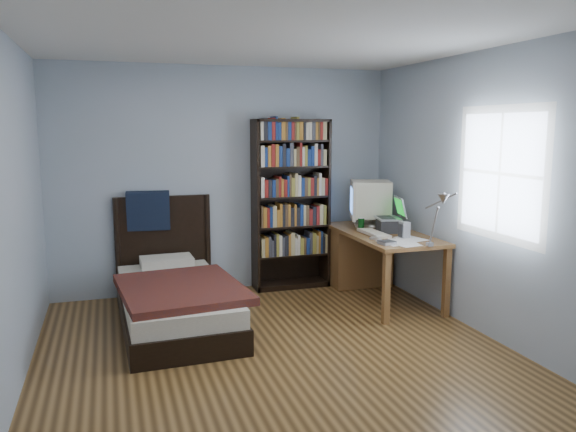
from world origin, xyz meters
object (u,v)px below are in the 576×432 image
object	(u,v)px
keyboard	(374,233)
bookshelf	(291,204)
laptop	(389,222)
desk_lamp	(442,204)
soda_can	(361,224)
crt_monitor	(369,200)
bed	(174,295)
desk	(364,253)
speaker	(404,230)

from	to	relation	value
keyboard	bookshelf	bearing A→B (deg)	126.30
laptop	keyboard	xyz separation A→B (m)	(-0.22, -0.09, -0.09)
desk_lamp	soda_can	xyz separation A→B (m)	(-0.13, 1.33, -0.38)
crt_monitor	bed	bearing A→B (deg)	-168.19
crt_monitor	desk_lamp	xyz separation A→B (m)	(-0.04, -1.51, 0.15)
desk	speaker	xyz separation A→B (m)	(0.05, -0.81, 0.40)
keyboard	soda_can	world-z (taller)	soda_can
desk	laptop	size ratio (longest dim) A/B	4.20
speaker	soda_can	size ratio (longest dim) A/B	1.39
speaker	laptop	bearing A→B (deg)	80.56
laptop	bed	size ratio (longest dim) A/B	0.18
soda_can	desk	bearing A→B (deg)	55.37
bookshelf	desk_lamp	bearing A→B (deg)	-67.22
bookshelf	speaker	bearing A→B (deg)	-53.00
laptop	speaker	size ratio (longest dim) A/B	2.20
desk_lamp	speaker	size ratio (longest dim) A/B	3.26
soda_can	bed	bearing A→B (deg)	-172.04
laptop	bed	distance (m)	2.36
desk	crt_monitor	distance (m)	0.61
desk	soda_can	distance (m)	0.45
crt_monitor	laptop	size ratio (longest dim) A/B	1.55
soda_can	laptop	bearing A→B (deg)	-47.50
crt_monitor	bed	xyz separation A→B (m)	(-2.24, -0.47, -0.76)
crt_monitor	desk_lamp	size ratio (longest dim) A/B	1.05
desk	desk_lamp	size ratio (longest dim) A/B	2.84
desk_lamp	soda_can	size ratio (longest dim) A/B	4.51
keyboard	soda_can	distance (m)	0.33
soda_can	bookshelf	bearing A→B (deg)	141.54
laptop	speaker	world-z (taller)	laptop
desk	bed	world-z (taller)	bed
laptop	bed	world-z (taller)	bed
crt_monitor	soda_can	size ratio (longest dim) A/B	4.74
desk_lamp	laptop	bearing A→B (deg)	85.57
crt_monitor	bookshelf	bearing A→B (deg)	158.02
desk_lamp	crt_monitor	bearing A→B (deg)	88.31
desk	speaker	distance (m)	0.90
desk_lamp	bed	world-z (taller)	desk_lamp
desk_lamp	bed	size ratio (longest dim) A/B	0.27
keyboard	speaker	world-z (taller)	speaker
crt_monitor	keyboard	world-z (taller)	crt_monitor
desk	desk_lamp	bearing A→B (deg)	-90.40
desk	soda_can	xyz separation A→B (m)	(-0.14, -0.21, 0.38)
crt_monitor	speaker	world-z (taller)	crt_monitor
speaker	soda_can	world-z (taller)	speaker
bookshelf	keyboard	bearing A→B (deg)	-52.78
bed	speaker	bearing A→B (deg)	-7.81
keyboard	bed	bearing A→B (deg)	178.06
speaker	bookshelf	distance (m)	1.40
speaker	desk	bearing A→B (deg)	87.69
laptop	speaker	bearing A→B (deg)	-93.41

